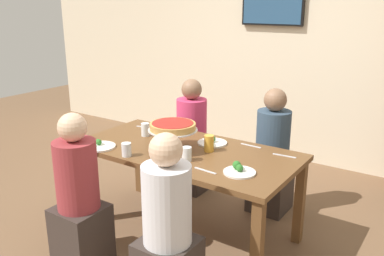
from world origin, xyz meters
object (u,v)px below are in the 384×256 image
at_px(dining_table, 185,159).
at_px(diner_far_right, 272,160).
at_px(diner_near_left, 79,202).
at_px(cutlery_spare_fork, 205,171).
at_px(salad_plate_spare, 99,146).
at_px(diner_near_right, 167,235).
at_px(diner_far_left, 192,144).
at_px(deep_dish_pizza_stand, 173,128).
at_px(water_glass_clear_spare, 145,130).
at_px(salad_plate_far_diner, 239,170).
at_px(salad_plate_near_diner, 212,141).
at_px(beer_glass_amber_tall, 209,143).
at_px(television, 273,6).
at_px(water_glass_clear_far, 126,150).
at_px(cutlery_fork_far, 251,146).
at_px(water_glass_clear_near, 187,154).
at_px(cutlery_knife_far, 170,129).
at_px(cutlery_fork_near, 284,156).
at_px(cutlery_knife_near, 145,127).

bearing_deg(dining_table, diner_far_right, 61.08).
height_order(diner_near_left, cutlery_spare_fork, diner_near_left).
xyz_separation_m(dining_table, salad_plate_spare, (-0.60, -0.35, 0.10)).
bearing_deg(diner_near_right, diner_far_left, 29.22).
bearing_deg(deep_dish_pizza_stand, water_glass_clear_spare, 160.07).
relative_size(deep_dish_pizza_stand, salad_plate_far_diner, 1.74).
distance_m(salad_plate_near_diner, salad_plate_spare, 0.92).
relative_size(beer_glass_amber_tall, water_glass_clear_spare, 1.14).
xyz_separation_m(diner_near_left, beer_glass_amber_tall, (0.57, 0.84, 0.31)).
height_order(television, water_glass_clear_far, television).
bearing_deg(salad_plate_spare, cutlery_fork_far, 35.53).
height_order(water_glass_clear_near, water_glass_clear_spare, water_glass_clear_spare).
distance_m(diner_far_right, cutlery_spare_fork, 1.08).
relative_size(salad_plate_near_diner, beer_glass_amber_tall, 1.87).
bearing_deg(salad_plate_spare, diner_near_left, -63.39).
xyz_separation_m(salad_plate_near_diner, water_glass_clear_near, (0.05, -0.43, 0.03)).
height_order(diner_near_right, diner_far_left, same).
bearing_deg(cutlery_fork_far, salad_plate_spare, 37.50).
bearing_deg(dining_table, water_glass_clear_near, -51.93).
relative_size(water_glass_clear_spare, cutlery_knife_far, 0.63).
xyz_separation_m(salad_plate_near_diner, cutlery_fork_near, (0.61, 0.07, -0.02)).
bearing_deg(water_glass_clear_spare, salad_plate_spare, -104.81).
bearing_deg(cutlery_fork_far, water_glass_clear_near, 68.19).
xyz_separation_m(diner_near_right, water_glass_clear_spare, (-0.89, 0.85, 0.31)).
xyz_separation_m(water_glass_clear_near, cutlery_spare_fork, (0.22, -0.09, -0.05)).
relative_size(salad_plate_near_diner, water_glass_clear_near, 2.30).
bearing_deg(salad_plate_spare, water_glass_clear_far, -4.28).
height_order(diner_far_right, water_glass_clear_far, diner_far_right).
height_order(water_glass_clear_spare, cutlery_fork_near, water_glass_clear_spare).
distance_m(beer_glass_amber_tall, cutlery_fork_near, 0.58).
distance_m(beer_glass_amber_tall, cutlery_knife_far, 0.67).
bearing_deg(television, salad_plate_near_diner, -79.59).
height_order(diner_far_left, water_glass_clear_near, diner_far_left).
distance_m(cutlery_knife_near, cutlery_spare_fork, 1.16).
bearing_deg(diner_far_right, water_glass_clear_far, -31.50).
bearing_deg(deep_dish_pizza_stand, salad_plate_spare, -151.50).
height_order(beer_glass_amber_tall, cutlery_fork_near, beer_glass_amber_tall).
relative_size(diner_near_right, cutlery_spare_fork, 6.39).
relative_size(water_glass_clear_near, water_glass_clear_far, 1.02).
xyz_separation_m(salad_plate_spare, cutlery_fork_far, (1.00, 0.71, -0.01)).
bearing_deg(water_glass_clear_spare, television, 83.08).
xyz_separation_m(diner_far_left, deep_dish_pizza_stand, (0.36, -0.79, 0.43)).
bearing_deg(diner_near_left, deep_dish_pizza_stand, -24.15).
height_order(diner_near_left, salad_plate_spare, diner_near_left).
height_order(diner_near_left, cutlery_knife_far, diner_near_left).
bearing_deg(dining_table, deep_dish_pizza_stand, -136.69).
bearing_deg(deep_dish_pizza_stand, salad_plate_near_diner, 58.92).
height_order(dining_table, salad_plate_spare, salad_plate_spare).
height_order(diner_near_right, salad_plate_near_diner, diner_near_right).
bearing_deg(cutlery_fork_far, salad_plate_far_diner, 109.90).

